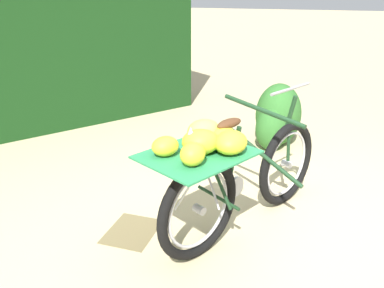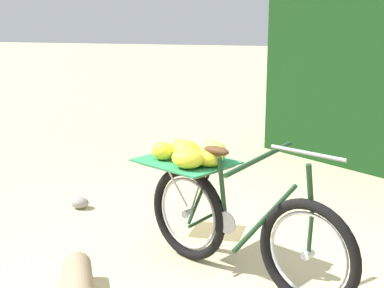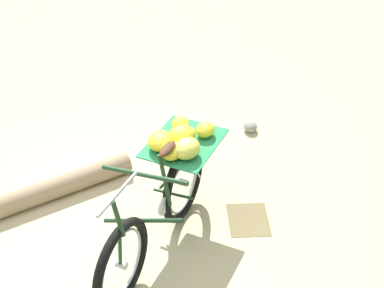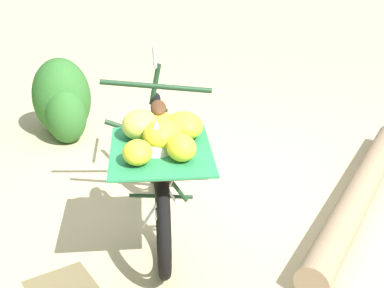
{
  "view_description": "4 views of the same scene",
  "coord_description": "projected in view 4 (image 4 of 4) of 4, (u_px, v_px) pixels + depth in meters",
  "views": [
    {
      "loc": [
        -2.62,
        -0.17,
        1.77
      ],
      "look_at": [
        -0.35,
        0.56,
        0.82
      ],
      "focal_mm": 37.34,
      "sensor_mm": 36.0,
      "label": 1
    },
    {
      "loc": [
        0.66,
        -3.24,
        1.84
      ],
      "look_at": [
        -0.35,
        0.49,
        0.91
      ],
      "focal_mm": 50.4,
      "sensor_mm": 36.0,
      "label": 2
    },
    {
      "loc": [
        3.47,
        0.36,
        3.5
      ],
      "look_at": [
        -0.41,
        0.57,
        0.76
      ],
      "focal_mm": 53.36,
      "sensor_mm": 36.0,
      "label": 3
    },
    {
      "loc": [
        -2.71,
        1.8,
        1.97
      ],
      "look_at": [
        -0.51,
        0.37,
        0.82
      ],
      "focal_mm": 50.92,
      "sensor_mm": 36.0,
      "label": 4
    }
  ],
  "objects": [
    {
      "name": "fallen_log",
      "position": [
        360.0,
        191.0,
        3.89
      ],
      "size": [
        1.32,
        2.17,
        0.2
      ],
      "primitive_type": "cylinder",
      "rotation": [
        0.0,
        1.57,
        -1.07
      ],
      "color": "#937A5B",
      "rests_on": "ground_plane"
    },
    {
      "name": "shrub_cluster",
      "position": [
        62.0,
        102.0,
        5.0
      ],
      "size": [
        0.76,
        0.52,
        0.73
      ],
      "color": "#2D6628",
      "rests_on": "ground_plane"
    },
    {
      "name": "ground_plane",
      "position": [
        197.0,
        216.0,
        3.77
      ],
      "size": [
        60.0,
        60.0,
        0.0
      ],
      "primitive_type": "plane",
      "color": "#C6B284"
    },
    {
      "name": "bicycle",
      "position": [
        160.0,
        161.0,
        3.35
      ],
      "size": [
        1.71,
        1.1,
        1.03
      ],
      "rotation": [
        0.0,
        0.0,
        -0.49
      ],
      "color": "black",
      "rests_on": "ground_plane"
    }
  ]
}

